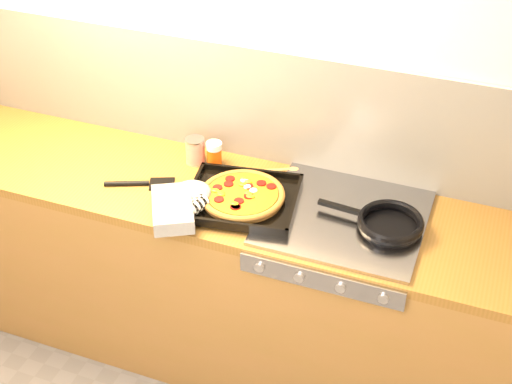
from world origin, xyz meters
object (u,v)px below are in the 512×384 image
at_px(frying_pan, 389,223).
at_px(juice_glass, 214,154).
at_px(pizza_on_tray, 224,198).
at_px(tomato_can, 195,151).

relative_size(frying_pan, juice_glass, 3.82).
distance_m(frying_pan, juice_glass, 0.80).
relative_size(pizza_on_tray, juice_glass, 5.19).
xyz_separation_m(pizza_on_tray, frying_pan, (0.62, 0.08, -0.01)).
height_order(tomato_can, juice_glass, tomato_can).
height_order(pizza_on_tray, tomato_can, tomato_can).
relative_size(tomato_can, juice_glass, 1.05).
relative_size(pizza_on_tray, tomato_can, 4.93).
height_order(frying_pan, juice_glass, juice_glass).
distance_m(pizza_on_tray, juice_glass, 0.30).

